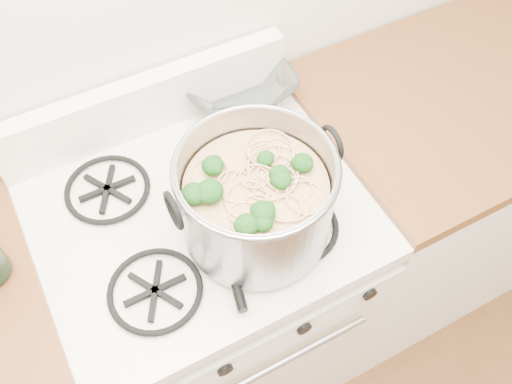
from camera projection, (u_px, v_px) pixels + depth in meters
name	position (u px, v px, depth m)	size (l,w,h in m)	color
gas_range	(212.00, 296.00, 1.71)	(0.76, 0.66, 0.92)	white
counter_left	(44.00, 371.00, 1.56)	(0.25, 0.65, 0.92)	silver
counter_right	(445.00, 180.00, 1.93)	(1.00, 0.65, 0.92)	silver
stock_pot	(256.00, 200.00, 1.20)	(0.37, 0.34, 0.23)	gray
spatula	(216.00, 210.00, 1.29)	(0.29, 0.31, 0.02)	black
glass_bowl	(237.00, 90.00, 1.51)	(0.11, 0.11, 0.03)	white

